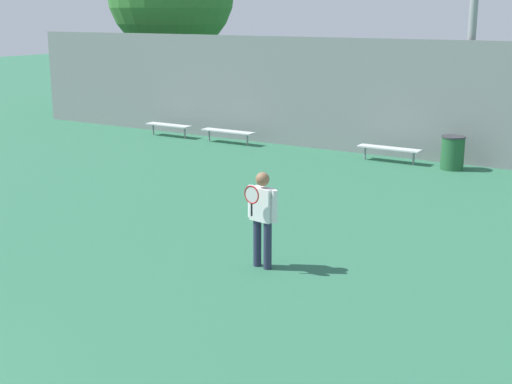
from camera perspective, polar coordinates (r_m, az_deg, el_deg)
tennis_player at (r=11.99m, az=0.50°, el=-1.71°), size 0.61×0.44×1.67m
bench_courtside_near at (r=21.06m, az=10.61°, el=3.41°), size 1.87×0.40×0.43m
bench_courtside_far at (r=25.16m, az=-7.00°, el=5.30°), size 1.76×0.40×0.43m
bench_adjacent_court at (r=23.68m, az=-2.25°, el=4.84°), size 1.91×0.40×0.43m
trash_bin at (r=20.46m, az=15.45°, el=3.05°), size 0.66×0.66×0.93m
back_fence at (r=21.69m, az=10.88°, el=7.35°), size 29.05×0.06×3.49m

